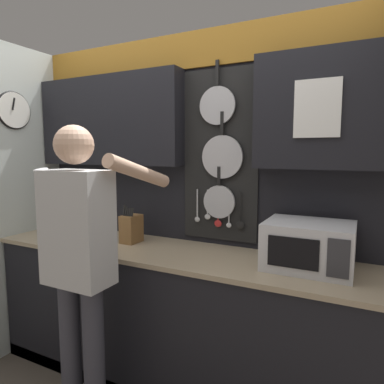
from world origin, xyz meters
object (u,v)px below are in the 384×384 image
(utensil_crock, at_px, (70,223))
(microwave, at_px, (309,245))
(knife_block, at_px, (131,228))
(person, at_px, (80,251))

(utensil_crock, bearing_deg, microwave, -0.07)
(knife_block, bearing_deg, utensil_crock, 179.85)
(microwave, xyz_separation_m, knife_block, (-1.23, 0.00, -0.03))
(person, bearing_deg, utensil_crock, 139.56)
(utensil_crock, bearing_deg, person, -40.44)
(knife_block, distance_m, utensil_crock, 0.61)
(utensil_crock, bearing_deg, knife_block, -0.15)
(utensil_crock, xyz_separation_m, person, (0.68, -0.58, 0.02))
(microwave, relative_size, utensil_crock, 1.35)
(utensil_crock, relative_size, person, 0.20)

